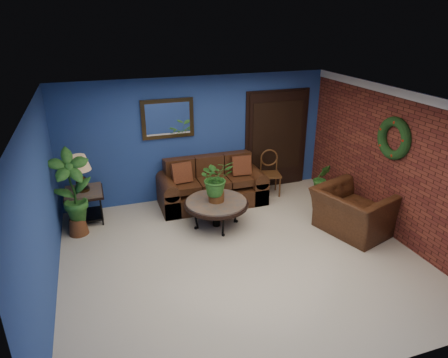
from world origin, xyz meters
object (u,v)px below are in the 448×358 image
object	(u,v)px
armchair	(353,211)
table_lamp	(80,169)
end_table	(84,198)
coffee_table	(216,204)
side_chair	(270,169)
sofa	(211,188)

from	to	relation	value
armchair	table_lamp	bearing A→B (deg)	49.02
end_table	table_lamp	size ratio (longest dim) A/B	1.05
coffee_table	armchair	distance (m)	2.41
table_lamp	armchair	world-z (taller)	table_lamp
coffee_table	side_chair	xyz separation A→B (m)	(1.52, 1.02, 0.10)
side_chair	end_table	bearing A→B (deg)	-167.10
armchair	end_table	bearing A→B (deg)	49.02
sofa	armchair	size ratio (longest dim) A/B	1.73
end_table	armchair	bearing A→B (deg)	-23.35
end_table	side_chair	world-z (taller)	side_chair
coffee_table	armchair	size ratio (longest dim) A/B	0.95
side_chair	armchair	distance (m)	2.11
sofa	armchair	xyz separation A→B (m)	(2.01, -1.95, 0.08)
table_lamp	armchair	xyz separation A→B (m)	(4.45, -1.92, -0.65)
coffee_table	side_chair	size ratio (longest dim) A/B	1.22
table_lamp	armchair	size ratio (longest dim) A/B	0.53
coffee_table	end_table	distance (m)	2.43
sofa	table_lamp	bearing A→B (deg)	-179.30
end_table	armchair	xyz separation A→B (m)	(4.45, -1.92, -0.08)
coffee_table	armchair	bearing A→B (deg)	-23.78
table_lamp	end_table	bearing A→B (deg)	-135.00
coffee_table	side_chair	distance (m)	1.83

